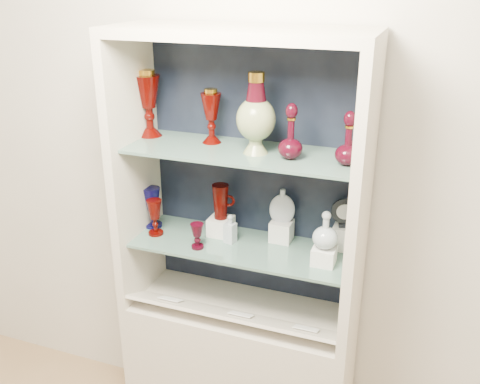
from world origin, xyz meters
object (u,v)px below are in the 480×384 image
(ruby_goblet_small, at_px, (197,236))
(flat_flask, at_px, (282,205))
(pedestal_lamp_right, at_px, (211,116))
(pedestal_lamp_left, at_px, (149,104))
(ruby_decanter_b, at_px, (349,137))
(ruby_goblet_tall, at_px, (155,217))
(lidded_bowl, at_px, (357,147))
(cobalt_goblet, at_px, (152,207))
(clear_square_bottle, at_px, (230,229))
(ruby_decanter_a, at_px, (291,128))
(cameo_medallion, at_px, (344,213))
(enamel_urn, at_px, (256,114))
(clear_round_decanter, at_px, (326,231))
(ruby_pitcher, at_px, (221,202))

(ruby_goblet_small, height_order, flat_flask, flat_flask)
(pedestal_lamp_right, distance_m, flat_flask, 0.47)
(pedestal_lamp_left, relative_size, flat_flask, 1.86)
(ruby_decanter_b, distance_m, ruby_goblet_tall, 0.92)
(pedestal_lamp_left, distance_m, ruby_decanter_b, 0.86)
(lidded_bowl, bearing_deg, cobalt_goblet, -178.46)
(clear_square_bottle, bearing_deg, pedestal_lamp_right, 152.48)
(clear_square_bottle, bearing_deg, lidded_bowl, 5.68)
(ruby_decanter_a, relative_size, ruby_decanter_b, 1.12)
(flat_flask, xyz_separation_m, cameo_medallion, (0.26, 0.02, -0.00))
(pedestal_lamp_left, xyz_separation_m, pedestal_lamp_right, (0.29, -0.00, -0.03))
(pedestal_lamp_left, height_order, clear_square_bottle, pedestal_lamp_left)
(enamel_urn, relative_size, ruby_decanter_b, 1.47)
(ruby_decanter_a, distance_m, lidded_bowl, 0.26)
(pedestal_lamp_right, bearing_deg, cameo_medallion, 5.81)
(enamel_urn, distance_m, clear_round_decanter, 0.53)
(ruby_goblet_small, bearing_deg, ruby_pitcher, 73.61)
(ruby_decanter_b, distance_m, clear_round_decanter, 0.39)
(pedestal_lamp_right, height_order, flat_flask, pedestal_lamp_right)
(enamel_urn, bearing_deg, ruby_decanter_a, -8.88)
(cobalt_goblet, height_order, ruby_pitcher, ruby_pitcher)
(ruby_goblet_tall, xyz_separation_m, ruby_goblet_small, (0.23, -0.05, -0.03))
(ruby_goblet_small, bearing_deg, flat_flask, 31.33)
(cobalt_goblet, height_order, flat_flask, flat_flask)
(ruby_goblet_tall, bearing_deg, flat_flask, 14.02)
(ruby_decanter_a, relative_size, clear_square_bottle, 1.85)
(enamel_urn, xyz_separation_m, clear_square_bottle, (-0.12, 0.02, -0.51))
(pedestal_lamp_left, height_order, pedestal_lamp_right, pedestal_lamp_left)
(cobalt_goblet, bearing_deg, ruby_pitcher, 5.24)
(enamel_urn, xyz_separation_m, ruby_decanter_b, (0.36, -0.02, -0.05))
(enamel_urn, height_order, ruby_decanter_a, enamel_urn)
(enamel_urn, xyz_separation_m, ruby_goblet_tall, (-0.45, -0.03, -0.49))
(ruby_goblet_small, bearing_deg, clear_round_decanter, 5.72)
(ruby_decanter_a, distance_m, clear_square_bottle, 0.54)
(cameo_medallion, bearing_deg, ruby_decanter_b, -99.69)
(cobalt_goblet, relative_size, flat_flask, 1.24)
(pedestal_lamp_right, xyz_separation_m, ruby_pitcher, (0.03, 0.00, -0.37))
(lidded_bowl, distance_m, clear_round_decanter, 0.34)
(ruby_decanter_b, distance_m, lidded_bowl, 0.11)
(pedestal_lamp_left, distance_m, pedestal_lamp_right, 0.29)
(pedestal_lamp_right, height_order, cobalt_goblet, pedestal_lamp_right)
(pedestal_lamp_right, relative_size, lidded_bowl, 2.50)
(ruby_decanter_b, bearing_deg, ruby_goblet_small, -174.24)
(pedestal_lamp_left, relative_size, ruby_goblet_small, 2.53)
(clear_round_decanter, bearing_deg, ruby_decanter_b, 6.10)
(pedestal_lamp_right, xyz_separation_m, ruby_goblet_tall, (-0.24, -0.09, -0.45))
(lidded_bowl, distance_m, flat_flask, 0.42)
(lidded_bowl, bearing_deg, clear_round_decanter, -130.81)
(ruby_pitcher, height_order, clear_square_bottle, ruby_pitcher)
(pedestal_lamp_right, relative_size, cameo_medallion, 1.73)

